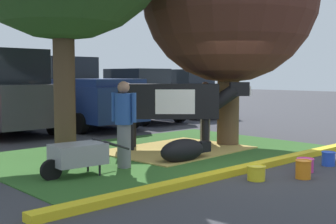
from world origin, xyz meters
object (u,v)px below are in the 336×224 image
(bucket_pink, at_px, (305,165))
(pickup_truck_maroon, at_px, (76,94))
(suv_dark_grey, at_px, (1,92))
(bucket_yellow, at_px, (256,173))
(cow_holstein, at_px, (173,102))
(hatchback_white, at_px, (137,96))
(person_handler, at_px, (127,111))
(wheelbarrow, at_px, (77,155))
(person_visitor_far, at_px, (205,110))
(calf_lying, at_px, (184,151))
(bucket_orange, at_px, (303,169))
(sedan_blue, at_px, (183,94))
(person_visitor_near, at_px, (124,122))
(bucket_blue, at_px, (328,158))

(bucket_pink, height_order, pickup_truck_maroon, pickup_truck_maroon)
(suv_dark_grey, bearing_deg, bucket_yellow, -85.67)
(cow_holstein, xyz_separation_m, hatchback_white, (3.56, 5.80, -0.17))
(person_handler, bearing_deg, wheelbarrow, -140.82)
(pickup_truck_maroon, bearing_deg, person_handler, -104.24)
(person_visitor_far, height_order, hatchback_white, hatchback_white)
(calf_lying, bearing_deg, bucket_orange, -78.70)
(cow_holstein, distance_m, bucket_yellow, 3.46)
(bucket_pink, distance_m, sedan_blue, 11.31)
(person_visitor_far, height_order, wheelbarrow, person_visitor_far)
(wheelbarrow, bearing_deg, bucket_orange, -44.63)
(cow_holstein, xyz_separation_m, pickup_truck_maroon, (0.94, 5.89, -0.04))
(person_visitor_near, height_order, bucket_blue, person_visitor_near)
(bucket_yellow, xyz_separation_m, bucket_pink, (1.20, -0.22, 0.00))
(calf_lying, distance_m, pickup_truck_maroon, 7.34)
(person_visitor_far, relative_size, wheelbarrow, 0.99)
(wheelbarrow, height_order, bucket_yellow, wheelbarrow)
(person_visitor_near, xyz_separation_m, person_visitor_far, (3.51, 1.13, -0.03))
(cow_holstein, bearing_deg, bucket_yellow, -108.37)
(person_handler, relative_size, wheelbarrow, 0.98)
(suv_dark_grey, relative_size, pickup_truck_maroon, 0.85)
(suv_dark_grey, height_order, sedan_blue, suv_dark_grey)
(cow_holstein, distance_m, hatchback_white, 6.81)
(bucket_blue, bearing_deg, person_handler, 103.36)
(person_visitor_far, xyz_separation_m, suv_dark_grey, (-3.14, 5.55, 0.41))
(sedan_blue, bearing_deg, bucket_pink, -123.29)
(calf_lying, bearing_deg, bucket_pink, -65.58)
(sedan_blue, bearing_deg, cow_holstein, -136.29)
(pickup_truck_maroon, relative_size, sedan_blue, 1.23)
(person_visitor_far, distance_m, sedan_blue, 7.60)
(bucket_yellow, bearing_deg, person_handler, 79.41)
(person_visitor_near, height_order, hatchback_white, hatchback_white)
(bucket_orange, height_order, bucket_blue, bucket_orange)
(bucket_yellow, relative_size, sedan_blue, 0.07)
(bucket_pink, relative_size, hatchback_white, 0.07)
(calf_lying, height_order, person_visitor_far, person_visitor_far)
(bucket_blue, height_order, hatchback_white, hatchback_white)
(person_handler, distance_m, wheelbarrow, 3.85)
(person_handler, relative_size, hatchback_white, 0.36)
(person_handler, relative_size, bucket_orange, 4.91)
(person_handler, bearing_deg, bucket_orange, -92.02)
(calf_lying, relative_size, pickup_truck_maroon, 0.24)
(pickup_truck_maroon, height_order, hatchback_white, pickup_truck_maroon)
(person_visitor_far, bearing_deg, person_handler, 141.16)
(cow_holstein, relative_size, person_visitor_far, 1.57)
(calf_lying, relative_size, bucket_yellow, 4.03)
(suv_dark_grey, bearing_deg, pickup_truck_maroon, 1.16)
(cow_holstein, height_order, person_handler, cow_holstein)
(hatchback_white, bearing_deg, person_visitor_near, -130.35)
(person_handler, distance_m, person_visitor_far, 2.03)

